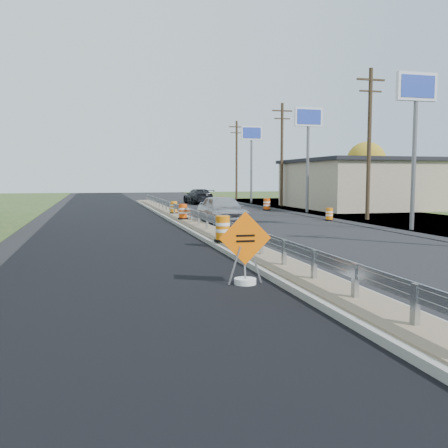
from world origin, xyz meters
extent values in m
plane|color=black|center=(0.00, 0.00, 0.00)|extent=(140.00, 140.00, 0.00)
cube|color=black|center=(-4.40, 10.00, 0.01)|extent=(7.20, 120.00, 0.01)
cube|color=gray|center=(0.00, 8.00, 0.09)|extent=(1.60, 55.00, 0.18)
cube|color=brown|center=(0.00, 8.00, 0.20)|extent=(1.25, 55.00, 0.05)
cube|color=silver|center=(0.00, -12.00, 0.58)|extent=(0.10, 0.15, 0.70)
cube|color=silver|center=(0.00, -10.00, 0.58)|extent=(0.10, 0.15, 0.70)
cube|color=silver|center=(0.00, -8.00, 0.58)|extent=(0.10, 0.15, 0.70)
cube|color=silver|center=(0.00, -6.00, 0.58)|extent=(0.10, 0.15, 0.70)
cube|color=silver|center=(0.00, -4.00, 0.58)|extent=(0.10, 0.15, 0.70)
cube|color=silver|center=(0.00, -2.00, 0.58)|extent=(0.10, 0.15, 0.70)
cube|color=silver|center=(0.00, 0.00, 0.58)|extent=(0.10, 0.15, 0.70)
cube|color=silver|center=(0.00, 2.00, 0.58)|extent=(0.10, 0.15, 0.70)
cube|color=silver|center=(0.00, 4.00, 0.58)|extent=(0.10, 0.15, 0.70)
cube|color=silver|center=(0.00, 6.00, 0.58)|extent=(0.10, 0.15, 0.70)
cube|color=silver|center=(0.00, 8.00, 0.58)|extent=(0.10, 0.15, 0.70)
cube|color=silver|center=(0.00, 10.00, 0.58)|extent=(0.10, 0.15, 0.70)
cube|color=silver|center=(0.00, 12.00, 0.58)|extent=(0.10, 0.15, 0.70)
cube|color=silver|center=(0.00, 14.00, 0.58)|extent=(0.10, 0.15, 0.70)
cube|color=silver|center=(0.00, 16.00, 0.58)|extent=(0.10, 0.15, 0.70)
cube|color=silver|center=(0.00, 18.00, 0.58)|extent=(0.10, 0.15, 0.70)
cube|color=silver|center=(0.00, 20.00, 0.58)|extent=(0.10, 0.15, 0.70)
cube|color=silver|center=(0.00, 22.00, 0.58)|extent=(0.10, 0.15, 0.70)
cube|color=silver|center=(0.00, 24.00, 0.58)|extent=(0.10, 0.15, 0.70)
cube|color=silver|center=(0.00, 26.00, 0.58)|extent=(0.10, 0.15, 0.70)
cube|color=silver|center=(0.00, 28.00, 0.58)|extent=(0.10, 0.15, 0.70)
cube|color=silver|center=(0.00, 30.00, 0.58)|extent=(0.10, 0.15, 0.70)
cube|color=silver|center=(0.00, 32.00, 0.58)|extent=(0.10, 0.15, 0.70)
cube|color=silver|center=(0.00, 9.00, 0.78)|extent=(0.04, 46.00, 0.34)
cube|color=silver|center=(0.00, 9.00, 0.70)|extent=(0.06, 46.00, 0.03)
cube|color=silver|center=(0.00, 9.00, 0.86)|extent=(0.06, 46.00, 0.03)
cube|color=tan|center=(21.00, 20.00, 2.00)|extent=(18.00, 12.00, 4.00)
cube|color=black|center=(21.00, 20.00, 4.12)|extent=(18.50, 12.50, 0.30)
cube|color=black|center=(12.05, 20.00, 1.60)|extent=(0.08, 7.20, 2.20)
cylinder|color=slate|center=(10.50, 3.00, 3.40)|extent=(0.22, 0.22, 6.80)
cube|color=white|center=(10.50, 3.00, 7.20)|extent=(2.20, 0.25, 1.40)
cube|color=#263FB2|center=(10.50, 3.00, 7.20)|extent=(1.90, 0.30, 1.10)
cylinder|color=slate|center=(10.50, 16.00, 3.40)|extent=(0.22, 0.22, 6.80)
cube|color=white|center=(10.50, 16.00, 7.20)|extent=(2.20, 0.25, 1.40)
cube|color=#263FB2|center=(10.50, 16.00, 7.20)|extent=(1.90, 0.30, 1.10)
cylinder|color=slate|center=(10.50, 30.00, 3.40)|extent=(0.22, 0.22, 6.80)
cube|color=white|center=(10.50, 30.00, 7.20)|extent=(2.20, 0.25, 1.40)
cube|color=#263FB2|center=(10.50, 30.00, 7.20)|extent=(1.90, 0.30, 1.10)
cylinder|color=#473523|center=(11.50, 9.00, 4.70)|extent=(0.26, 0.26, 9.40)
cube|color=#473523|center=(11.50, 9.00, 8.70)|extent=(1.90, 0.12, 0.12)
cube|color=#473523|center=(11.50, 9.00, 8.00)|extent=(1.50, 0.10, 0.10)
cylinder|color=#473523|center=(11.50, 24.00, 4.70)|extent=(0.26, 0.26, 9.40)
cube|color=#473523|center=(11.50, 24.00, 8.70)|extent=(1.90, 0.12, 0.12)
cube|color=#473523|center=(11.50, 24.00, 8.00)|extent=(1.50, 0.10, 0.10)
cylinder|color=#473523|center=(11.50, 39.00, 4.70)|extent=(0.26, 0.26, 9.40)
cube|color=#473523|center=(11.50, 39.00, 8.70)|extent=(1.90, 0.12, 0.12)
cube|color=#473523|center=(11.50, 39.00, 8.00)|extent=(1.50, 0.10, 0.10)
cylinder|color=#473523|center=(26.00, 34.00, 1.54)|extent=(0.36, 0.36, 3.08)
sphere|color=gold|center=(26.00, 34.00, 4.55)|extent=(4.62, 4.62, 4.62)
cylinder|color=white|center=(-1.54, -7.27, 0.08)|extent=(0.56, 0.56, 0.16)
cube|color=slate|center=(-1.82, -7.27, 0.50)|extent=(0.33, 0.05, 0.97)
cube|color=slate|center=(-1.26, -7.27, 0.50)|extent=(0.33, 0.05, 0.97)
cube|color=slate|center=(-1.54, -7.22, 0.50)|extent=(0.05, 0.25, 0.99)
cube|color=#E35D04|center=(-1.54, -7.27, 1.18)|extent=(1.34, 0.08, 1.34)
cube|color=black|center=(-1.54, -7.29, 1.25)|extent=(0.48, 0.02, 0.05)
cube|color=black|center=(-1.54, -7.29, 1.11)|extent=(0.48, 0.02, 0.05)
cylinder|color=black|center=(-0.43, -0.67, 0.28)|extent=(0.68, 0.68, 0.09)
cylinder|color=orange|center=(-0.43, -0.67, 0.75)|extent=(0.54, 0.54, 0.95)
cylinder|color=white|center=(-0.43, -0.67, 0.91)|extent=(0.56, 0.56, 0.12)
cylinder|color=white|center=(-0.43, -0.67, 0.66)|extent=(0.56, 0.56, 0.12)
cylinder|color=black|center=(-0.14, 9.93, 0.27)|extent=(0.61, 0.61, 0.08)
cylinder|color=#ED4D09|center=(-0.14, 9.93, 0.70)|extent=(0.49, 0.49, 0.85)
cylinder|color=white|center=(-0.14, 9.93, 0.84)|extent=(0.50, 0.50, 0.11)
cylinder|color=white|center=(-0.14, 9.93, 0.62)|extent=(0.50, 0.50, 0.11)
cylinder|color=black|center=(0.09, 14.83, 0.27)|extent=(0.56, 0.56, 0.07)
cylinder|color=orange|center=(0.09, 14.83, 0.66)|extent=(0.45, 0.45, 0.79)
cylinder|color=white|center=(0.09, 14.83, 0.79)|extent=(0.46, 0.46, 0.10)
cylinder|color=white|center=(0.09, 14.83, 0.59)|extent=(0.46, 0.46, 0.10)
cylinder|color=black|center=(9.01, 9.27, 0.04)|extent=(0.54, 0.54, 0.07)
cylinder|color=orange|center=(9.01, 9.27, 0.41)|extent=(0.43, 0.43, 0.75)
cylinder|color=white|center=(9.01, 9.27, 0.54)|extent=(0.44, 0.44, 0.10)
cylinder|color=white|center=(9.01, 9.27, 0.34)|extent=(0.44, 0.44, 0.10)
cylinder|color=black|center=(8.46, 19.41, 0.04)|extent=(0.67, 0.67, 0.09)
cylinder|color=#D64509|center=(8.46, 19.41, 0.51)|extent=(0.53, 0.53, 0.93)
cylinder|color=white|center=(8.46, 19.41, 0.67)|extent=(0.55, 0.55, 0.12)
cylinder|color=white|center=(8.46, 19.41, 0.42)|extent=(0.55, 0.55, 0.12)
cylinder|color=black|center=(7.00, 28.48, 0.04)|extent=(0.56, 0.56, 0.07)
cylinder|color=orange|center=(7.00, 28.48, 0.43)|extent=(0.44, 0.44, 0.78)
cylinder|color=white|center=(7.00, 28.48, 0.56)|extent=(0.46, 0.46, 0.10)
cylinder|color=white|center=(7.00, 28.48, 0.35)|extent=(0.46, 0.46, 0.10)
imported|color=#B3B3B8|center=(1.80, 8.00, 0.85)|extent=(2.26, 5.11, 1.71)
imported|color=black|center=(5.01, 30.41, 0.76)|extent=(2.49, 5.37, 1.52)
camera|label=1|loc=(-5.18, -19.13, 2.71)|focal=40.00mm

